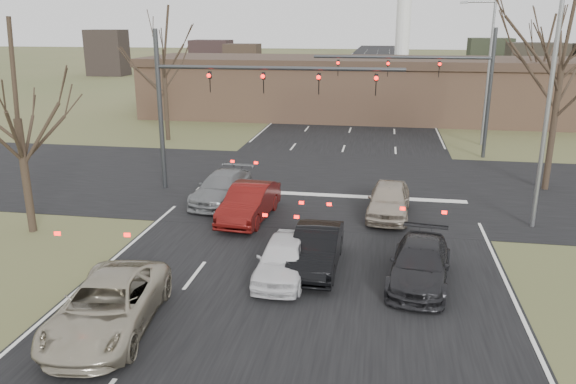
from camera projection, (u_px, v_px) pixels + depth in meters
name	position (u px, v px, depth m)	size (l,w,h in m)	color
ground	(280.00, 330.00, 15.70)	(360.00, 360.00, 0.00)	#49532C
road_main	(364.00, 90.00, 72.32)	(14.00, 300.00, 0.02)	black
road_cross	(331.00, 184.00, 29.85)	(200.00, 14.00, 0.02)	black
building	(378.00, 88.00, 50.47)	(42.40, 10.40, 5.30)	#8C654B
mast_arm_near	(222.00, 91.00, 27.34)	(12.12, 0.24, 8.00)	#383A3D
mast_arm_far	(444.00, 77.00, 34.96)	(11.12, 0.24, 8.00)	#383A3D
streetlight_right_near	(545.00, 94.00, 22.10)	(2.34, 0.25, 10.00)	gray
streetlight_right_far	(487.00, 64.00, 38.07)	(2.34, 0.25, 10.00)	gray
tree_right_near	(569.00, 9.00, 26.46)	(6.90, 6.90, 11.50)	black
tree_left_near	(11.00, 69.00, 21.31)	(5.10, 5.10, 8.50)	black
tree_left_far	(162.00, 37.00, 39.26)	(5.70, 5.70, 9.50)	black
tree_right_far	(546.00, 40.00, 44.31)	(5.40, 5.40, 9.00)	black
car_silver_suv	(108.00, 306.00, 15.54)	(2.43, 5.27, 1.46)	#A59C85
car_white_sedan	(284.00, 258.00, 18.81)	(1.63, 4.05, 1.38)	silver
car_black_hatch	(316.00, 249.00, 19.51)	(1.53, 4.38, 1.44)	black
car_charcoal_sedan	(420.00, 264.00, 18.41)	(1.87, 4.59, 1.33)	black
car_grey_ahead	(222.00, 188.00, 26.83)	(1.96, 4.83, 1.40)	slate
car_red_ahead	(249.00, 203.00, 24.38)	(1.63, 4.67, 1.54)	#510D0B
car_silver_ahead	(389.00, 200.00, 24.82)	(1.78, 4.43, 1.51)	#AC9F8B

